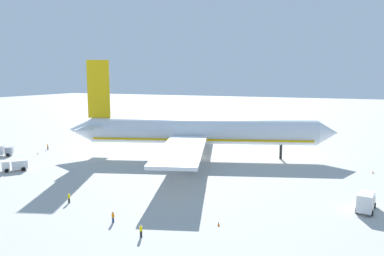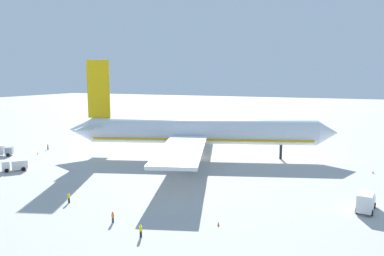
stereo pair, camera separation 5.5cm
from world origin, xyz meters
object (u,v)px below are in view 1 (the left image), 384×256
ground_worker_1 (48,147)px  traffic_cone_1 (38,153)px  service_truck_3 (15,165)px  traffic_cone_2 (219,224)px  ground_worker_4 (113,217)px  traffic_cone_4 (143,128)px  ground_worker_2 (69,198)px  service_truck_1 (366,201)px  ground_worker_3 (141,231)px  traffic_cone_3 (373,172)px  service_truck_2 (0,150)px  airliner (197,132)px

ground_worker_1 → traffic_cone_1: 6.44m
service_truck_3 → traffic_cone_2: size_ratio=10.09×
ground_worker_4 → traffic_cone_4: size_ratio=3.03×
ground_worker_2 → traffic_cone_2: ground_worker_2 is taller
service_truck_1 → traffic_cone_2: size_ratio=11.93×
service_truck_3 → traffic_cone_4: bearing=96.0°
ground_worker_3 → traffic_cone_3: 57.39m
service_truck_3 → ground_worker_4: bearing=-23.5°
ground_worker_2 → service_truck_2: bearing=152.7°
traffic_cone_2 → traffic_cone_4: size_ratio=1.00×
service_truck_2 → ground_worker_4: service_truck_2 is taller
airliner → traffic_cone_4: airliner is taller
traffic_cone_2 → traffic_cone_4: 102.46m
ground_worker_1 → traffic_cone_2: bearing=-27.4°
airliner → ground_worker_2: 42.33m
traffic_cone_2 → ground_worker_2: bearing=-178.4°
airliner → service_truck_3: bearing=-139.0°
ground_worker_1 → ground_worker_3: size_ratio=0.94×
service_truck_2 → ground_worker_3: size_ratio=3.45×
service_truck_3 → ground_worker_3: (44.57, -19.31, -0.50)m
service_truck_2 → traffic_cone_3: service_truck_2 is taller
ground_worker_1 → airliner: bearing=9.4°
service_truck_1 → traffic_cone_1: service_truck_1 is taller
service_truck_2 → traffic_cone_3: 94.28m
service_truck_2 → ground_worker_1: size_ratio=3.69×
service_truck_3 → airliner: bearing=41.0°
traffic_cone_2 → traffic_cone_3: bearing=60.8°
ground_worker_4 → traffic_cone_1: (-47.28, 32.18, -0.57)m
service_truck_2 → ground_worker_1: (5.41, 11.75, -0.74)m
ground_worker_4 → traffic_cone_2: 15.55m
service_truck_2 → ground_worker_1: 12.96m
traffic_cone_3 → ground_worker_3: bearing=-122.8°
traffic_cone_2 → traffic_cone_3: size_ratio=1.00×
ground_worker_3 → service_truck_1: bearing=37.9°
service_truck_1 → traffic_cone_2: service_truck_1 is taller
ground_worker_2 → traffic_cone_4: size_ratio=3.17×
service_truck_1 → traffic_cone_3: service_truck_1 is taller
airliner → service_truck_1: 47.75m
traffic_cone_1 → service_truck_2: bearing=-143.0°
service_truck_1 → traffic_cone_4: service_truck_1 is taller
airliner → ground_worker_2: (-6.92, -41.32, -6.04)m
traffic_cone_3 → ground_worker_4: bearing=-129.4°
service_truck_2 → ground_worker_2: service_truck_2 is taller
service_truck_1 → service_truck_2: service_truck_1 is taller
ground_worker_1 → traffic_cone_3: bearing=4.8°
airliner → ground_worker_3: bearing=-76.8°
airliner → traffic_cone_4: 59.01m
service_truck_2 → service_truck_3: bearing=-30.6°
ground_worker_4 → traffic_cone_2: ground_worker_4 is taller
ground_worker_1 → traffic_cone_2: ground_worker_1 is taller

